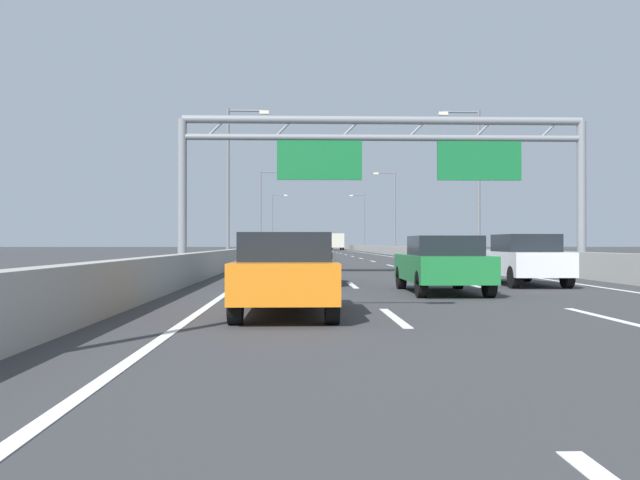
{
  "coord_description": "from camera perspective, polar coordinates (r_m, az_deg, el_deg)",
  "views": [
    {
      "loc": [
        -3.44,
        0.9,
        1.27
      ],
      "look_at": [
        -1.24,
        68.98,
        1.58
      ],
      "focal_mm": 38.42,
      "sensor_mm": 36.0,
      "label": 1
    }
  ],
  "objects": [
    {
      "name": "orange_car",
      "position": [
        12.19,
        -2.88,
        -2.74
      ],
      "size": [
        1.73,
        4.23,
        1.45
      ],
      "color": "orange",
      "rests_on": "ground_plane"
    },
    {
      "name": "lane_dash_right_12",
      "position": [
        110.73,
        0.86,
        -0.92
      ],
      "size": [
        0.16,
        3.0,
        0.01
      ],
      "primitive_type": "cube",
      "color": "white",
      "rests_on": "ground_plane"
    },
    {
      "name": "lane_dash_left_11",
      "position": [
        101.62,
        -0.93,
        -0.98
      ],
      "size": [
        0.16,
        3.0,
        0.01
      ],
      "primitive_type": "cube",
      "color": "white",
      "rests_on": "ground_plane"
    },
    {
      "name": "lane_dash_left_12",
      "position": [
        110.62,
        -1.01,
        -0.92
      ],
      "size": [
        0.16,
        3.0,
        0.01
      ],
      "primitive_type": "cube",
      "color": "white",
      "rests_on": "ground_plane"
    },
    {
      "name": "ground_plane",
      "position": [
        99.17,
        0.13,
        -1.0
      ],
      "size": [
        260.0,
        260.0,
        0.0
      ],
      "primitive_type": "plane",
      "color": "#38383A"
    },
    {
      "name": "lane_dash_left_13",
      "position": [
        119.62,
        -1.07,
        -0.87
      ],
      "size": [
        0.16,
        3.0,
        0.01
      ],
      "primitive_type": "cube",
      "color": "white",
      "rests_on": "ground_plane"
    },
    {
      "name": "lane_dash_right_17",
      "position": [
        155.7,
        0.07,
        -0.73
      ],
      "size": [
        0.16,
        3.0,
        0.01
      ],
      "primitive_type": "cube",
      "color": "white",
      "rests_on": "ground_plane"
    },
    {
      "name": "white_car",
      "position": [
        21.72,
        16.45,
        -1.55
      ],
      "size": [
        1.74,
        4.54,
        1.54
      ],
      "color": "silver",
      "rests_on": "ground_plane"
    },
    {
      "name": "lane_dash_right_14",
      "position": [
        128.72,
        0.48,
        -0.82
      ],
      "size": [
        0.16,
        3.0,
        0.01
      ],
      "primitive_type": "cube",
      "color": "white",
      "rests_on": "ground_plane"
    },
    {
      "name": "lane_dash_left_10",
      "position": [
        92.63,
        -0.84,
        -1.04
      ],
      "size": [
        0.16,
        3.0,
        0.01
      ],
      "primitive_type": "cube",
      "color": "white",
      "rests_on": "ground_plane"
    },
    {
      "name": "lane_dash_right_9",
      "position": [
        83.78,
        1.73,
        -1.13
      ],
      "size": [
        0.16,
        3.0,
        0.01
      ],
      "primitive_type": "cube",
      "color": "white",
      "rests_on": "ground_plane"
    },
    {
      "name": "lane_dash_left_8",
      "position": [
        74.63,
        -0.6,
        -1.23
      ],
      "size": [
        0.16,
        3.0,
        0.01
      ],
      "primitive_type": "cube",
      "color": "white",
      "rests_on": "ground_plane"
    },
    {
      "name": "lane_dash_left_3",
      "position": [
        29.68,
        1.32,
        -2.71
      ],
      "size": [
        0.16,
        3.0,
        0.01
      ],
      "primitive_type": "cube",
      "color": "white",
      "rests_on": "ground_plane"
    },
    {
      "name": "black_car",
      "position": [
        21.39,
        -1.71,
        -1.61
      ],
      "size": [
        1.85,
        4.52,
        1.5
      ],
      "color": "black",
      "rests_on": "ground_plane"
    },
    {
      "name": "lane_dash_right_5",
      "position": [
        47.91,
        4.43,
        -1.78
      ],
      "size": [
        0.16,
        3.0,
        0.01
      ],
      "primitive_type": "cube",
      "color": "white",
      "rests_on": "ground_plane"
    },
    {
      "name": "lane_dash_left_2",
      "position": [
        20.71,
        2.71,
        -3.77
      ],
      "size": [
        0.16,
        3.0,
        0.01
      ],
      "primitive_type": "cube",
      "color": "white",
      "rests_on": "ground_plane"
    },
    {
      "name": "lane_dash_left_4",
      "position": [
        38.66,
        0.58,
        -2.14
      ],
      "size": [
        0.16,
        3.0,
        0.01
      ],
      "primitive_type": "cube",
      "color": "white",
      "rests_on": "ground_plane"
    },
    {
      "name": "lane_dash_right_8",
      "position": [
        74.8,
        2.16,
        -1.23
      ],
      "size": [
        0.16,
        3.0,
        0.01
      ],
      "primitive_type": "cube",
      "color": "white",
      "rests_on": "ground_plane"
    },
    {
      "name": "streetlamp_right_distant",
      "position": [
        114.88,
        3.59,
        1.8
      ],
      "size": [
        2.58,
        0.28,
        9.5
      ],
      "color": "slate",
      "rests_on": "ground_plane"
    },
    {
      "name": "edge_line_left",
      "position": [
        87.13,
        -3.05,
        -1.09
      ],
      "size": [
        0.16,
        176.0,
        0.01
      ],
      "primitive_type": "cube",
      "color": "white",
      "rests_on": "ground_plane"
    },
    {
      "name": "streetlamp_left_mid",
      "position": [
        42.15,
        -7.36,
        5.36
      ],
      "size": [
        2.58,
        0.28,
        9.5
      ],
      "color": "slate",
      "rests_on": "ground_plane"
    },
    {
      "name": "yellow_car",
      "position": [
        108.44,
        -2.03,
        -0.54
      ],
      "size": [
        1.74,
        4.65,
        1.43
      ],
      "color": "yellow",
      "rests_on": "ground_plane"
    },
    {
      "name": "barrier_right",
      "position": [
        109.59,
        3.56,
        -0.68
      ],
      "size": [
        0.45,
        220.0,
        0.95
      ],
      "color": "#9E9E99",
      "rests_on": "ground_plane"
    },
    {
      "name": "lane_dash_left_14",
      "position": [
        128.62,
        -1.13,
        -0.83
      ],
      "size": [
        0.16,
        3.0,
        0.01
      ],
      "primitive_type": "cube",
      "color": "white",
      "rests_on": "ground_plane"
    },
    {
      "name": "streetlamp_left_distant",
      "position": [
        114.43,
        -3.87,
        1.81
      ],
      "size": [
        2.58,
        0.28,
        9.5
      ],
      "color": "slate",
      "rests_on": "ground_plane"
    },
    {
      "name": "lane_dash_right_6",
      "position": [
        56.86,
        3.44,
        -1.54
      ],
      "size": [
        0.16,
        3.0,
        0.01
      ],
      "primitive_type": "cube",
      "color": "white",
      "rests_on": "ground_plane"
    },
    {
      "name": "lane_dash_right_2",
      "position": [
        21.3,
        12.43,
        -3.67
      ],
      "size": [
        0.16,
        3.0,
        0.01
      ],
      "primitive_type": "cube",
      "color": "white",
      "rests_on": "ground_plane"
    },
    {
      "name": "lane_dash_right_7",
      "position": [
        65.82,
        2.71,
        -1.36
      ],
      "size": [
        0.16,
        3.0,
        0.01
      ],
      "primitive_type": "cube",
      "color": "white",
      "rests_on": "ground_plane"
    },
    {
      "name": "lane_dash_right_15",
      "position": [
        137.71,
        0.32,
        -0.79
      ],
      "size": [
        0.16,
        3.0,
        0.01
      ],
      "primitive_type": "cube",
      "color": "white",
      "rests_on": "ground_plane"
    },
    {
      "name": "lane_dash_left_16",
      "position": [
        146.62,
        -1.22,
        -0.76
      ],
      "size": [
        0.16,
        3.0,
        0.01
      ],
      "primitive_type": "cube",
      "color": "white",
      "rests_on": "ground_plane"
    },
    {
      "name": "lane_dash_left_17",
      "position": [
        155.62,
        -1.25,
        -0.73
      ],
      "size": [
        0.16,
        3.0,
        0.01
      ],
      "primitive_type": "cube",
      "color": "white",
      "rests_on": "ground_plane"
    },
    {
      "name": "box_truck",
      "position": [
        127.08,
        1.38,
        -0.08
      ],
      "size": [
        2.33,
        8.92,
        3.03
      ],
      "color": "#B21E19",
      "rests_on": "ground_plane"
    },
    {
      "name": "lane_dash_left_6",
      "position": [
        56.64,
        -0.19,
        -1.54
      ],
      "size": [
        0.16,
        3.0,
        0.01
      ],
      "primitive_type": "cube",
      "color": "white",
      "rests_on": "ground_plane"
    },
    {
      "name": "lane_dash_left_15",
      "position": [
        137.62,
        -1.17,
        -0.79
      ],
      "size": [
        0.16,
        3.0,
        0.01
      ],
      "primitive_type": "cube",
      "color": "white",
      "rests_on": "ground_plane"
    },
    {
      "name": "lane_dash_right_3",
      "position": [
        30.09,
        8.19,
        -2.67
      ],
      "size": [
        0.16,
        3.0,
        0.01
      ],
      "primitive_type": "cube",
      "color": "white",
      "rests_on": "ground_plane"
    },
    {
      "name": "red_car",
      "position": [
        33.47,
        10.09,
        -1.14
      ],
      "size": [
        1.74,
        4.11,
        1.46
      ],
      "color": "red",
      "rests_on": "ground_plane"
    },
    {
      "name": "sign_gantry",
      "position": [
        27.75,
        5.64,
        7.08
      ],
      "size": [
        16.43,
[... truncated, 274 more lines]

